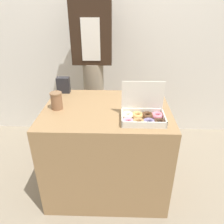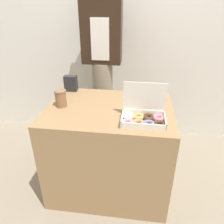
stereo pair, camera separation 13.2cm
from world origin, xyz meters
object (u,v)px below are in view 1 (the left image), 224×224
at_px(coffee_cup, 57,101).
at_px(napkin_holder, 63,85).
at_px(person_customer, 93,59).
at_px(donut_box, 143,115).

height_order(coffee_cup, napkin_holder, napkin_holder).
bearing_deg(coffee_cup, person_customer, 73.70).
xyz_separation_m(napkin_holder, person_customer, (0.22, 0.35, 0.13)).
bearing_deg(napkin_holder, donut_box, -36.45).
relative_size(donut_box, coffee_cup, 2.47).
distance_m(coffee_cup, napkin_holder, 0.32).
bearing_deg(coffee_cup, napkin_holder, 93.95).
bearing_deg(napkin_holder, person_customer, 58.37).
height_order(donut_box, person_customer, person_customer).
bearing_deg(coffee_cup, donut_box, -14.01).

